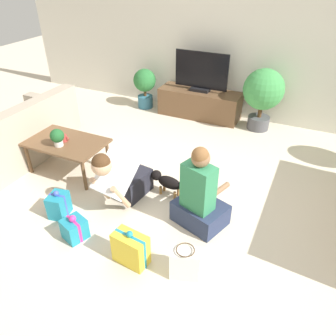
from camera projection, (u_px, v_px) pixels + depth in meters
ground_plane at (174, 198)px, 3.89m from camera, size 16.00×16.00×0.00m
wall_back at (243, 39)px, 5.16m from camera, size 8.40×0.06×2.60m
sofa_left at (12, 140)px, 4.48m from camera, size 0.93×1.90×0.82m
coffee_table at (66, 144)px, 4.16m from camera, size 1.01×0.62×0.44m
tv_console at (200, 104)px, 5.71m from camera, size 1.41×0.47×0.47m
tv at (201, 74)px, 5.43m from camera, size 0.92×0.20×0.65m
potted_plant_back_right at (263, 93)px, 5.09m from camera, size 0.64×0.64×0.99m
potted_plant_back_left at (145, 85)px, 5.94m from camera, size 0.40×0.40×0.72m
person_kneeling at (121, 178)px, 3.63m from camera, size 0.41×0.80×0.78m
person_sitting at (200, 198)px, 3.35m from camera, size 0.62×0.58×0.94m
dog at (166, 181)px, 3.86m from camera, size 0.48×0.17×0.28m
gift_box_a at (59, 205)px, 3.56m from camera, size 0.22×0.26×0.33m
gift_box_b at (74, 229)px, 3.29m from camera, size 0.27×0.27×0.28m
gift_box_c at (131, 249)px, 3.00m from camera, size 0.35×0.22×0.38m
gift_bag_a at (185, 263)px, 2.87m from camera, size 0.29×0.21×0.33m
mug at (64, 138)px, 4.10m from camera, size 0.12×0.08×0.09m
tabletop_plant at (57, 137)px, 3.97m from camera, size 0.17×0.17×0.22m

